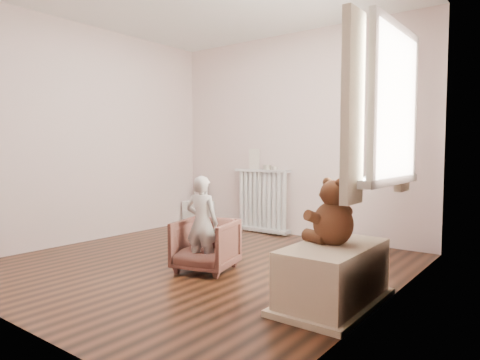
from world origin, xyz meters
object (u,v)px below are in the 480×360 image
Objects in this scene: armchair at (206,245)px; plush_cat at (383,164)px; radiator at (262,204)px; teddy_bear at (333,211)px; child at (202,223)px; toy_bench at (333,277)px; toy_vanity at (198,206)px.

plush_cat is at bearing 3.91° from armchair.
radiator is 2.54m from plush_cat.
child is at bearing -162.95° from teddy_bear.
toy_bench is (1.31, -0.10, -0.04)m from armchair.
child is at bearing -104.49° from armchair.
child is (0.62, -1.88, 0.06)m from radiator.
toy_bench is (3.07, -1.90, -0.08)m from toy_vanity.
child is 1.83× the size of teddy_bear.
plush_cat is at bearing -22.24° from toy_vanity.
radiator is 2.74m from toy_bench.
radiator is 2.72m from teddy_bear.
armchair reaches higher than toy_bench.
toy_vanity is 0.73× the size of child.
radiator reaches higher than armchair.
child is at bearing 177.72° from toy_bench.
toy_vanity is at bearing 166.82° from teddy_bear.
radiator is 0.92× the size of toy_bench.
child reaches higher than radiator.
toy_vanity is at bearing -178.49° from radiator.
toy_vanity is at bearing 148.27° from toy_bench.
armchair is 0.22m from child.
radiator is 1.93m from armchair.
child is at bearing -46.42° from toy_vanity.
child is 1.64m from plush_cat.
toy_bench is at bearing -31.73° from toy_vanity.
toy_bench is 1.00m from plush_cat.
radiator is 1.36× the size of toy_vanity.
radiator is 1.98m from child.
radiator reaches higher than toy_vanity.
plush_cat is at bearing 92.63° from teddy_bear.
child reaches higher than armchair.
toy_vanity is 2.55m from child.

